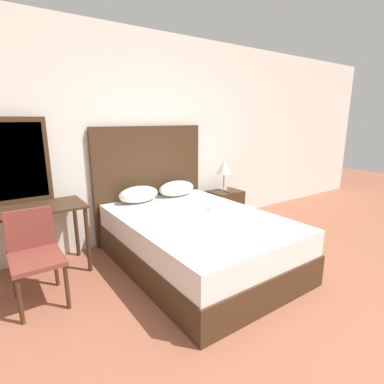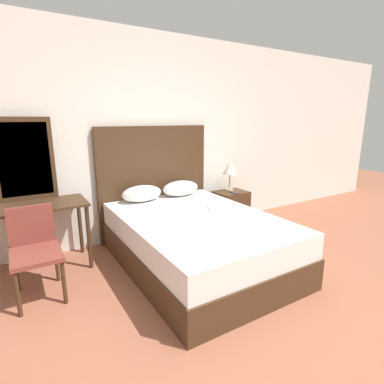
% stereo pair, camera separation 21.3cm
% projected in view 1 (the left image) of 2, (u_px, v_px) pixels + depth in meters
% --- Properties ---
extents(ground_plane, '(16.00, 16.00, 0.00)m').
position_uv_depth(ground_plane, '(335.00, 349.00, 2.15)').
color(ground_plane, '#9E5B42').
extents(wall_back, '(10.00, 0.06, 2.70)m').
position_uv_depth(wall_back, '(149.00, 139.00, 4.04)').
color(wall_back, white).
rests_on(wall_back, ground_plane).
extents(bed, '(1.50, 2.14, 0.58)m').
position_uv_depth(bed, '(198.00, 241.00, 3.34)').
color(bed, '#422B19').
rests_on(bed, ground_plane).
extents(headboard, '(1.58, 0.05, 1.52)m').
position_uv_depth(headboard, '(151.00, 183.00, 4.09)').
color(headboard, '#422B19').
rests_on(headboard, ground_plane).
extents(pillow_left, '(0.52, 0.29, 0.21)m').
position_uv_depth(pillow_left, '(139.00, 194.00, 3.78)').
color(pillow_left, white).
rests_on(pillow_left, bed).
extents(pillow_right, '(0.52, 0.29, 0.21)m').
position_uv_depth(pillow_right, '(177.00, 188.00, 4.10)').
color(pillow_right, white).
rests_on(pillow_right, bed).
extents(phone_on_bed, '(0.12, 0.17, 0.01)m').
position_uv_depth(phone_on_bed, '(210.00, 208.00, 3.54)').
color(phone_on_bed, '#B7B7BC').
rests_on(phone_on_bed, bed).
extents(nightstand, '(0.47, 0.36, 0.54)m').
position_uv_depth(nightstand, '(225.00, 208.00, 4.61)').
color(nightstand, '#422B19').
rests_on(nightstand, ground_plane).
extents(table_lamp, '(0.22, 0.22, 0.45)m').
position_uv_depth(table_lamp, '(224.00, 168.00, 4.53)').
color(table_lamp, tan).
rests_on(table_lamp, nightstand).
extents(phone_on_nightstand, '(0.09, 0.16, 0.01)m').
position_uv_depth(phone_on_nightstand, '(229.00, 192.00, 4.46)').
color(phone_on_nightstand, '#232328').
rests_on(phone_on_nightstand, nightstand).
extents(vanity_desk, '(1.08, 0.54, 0.74)m').
position_uv_depth(vanity_desk, '(29.00, 219.00, 3.02)').
color(vanity_desk, '#422B19').
rests_on(vanity_desk, ground_plane).
extents(vanity_mirror, '(0.59, 0.03, 0.89)m').
position_uv_depth(vanity_mirror, '(18.00, 161.00, 3.08)').
color(vanity_mirror, '#422B19').
rests_on(vanity_mirror, vanity_desk).
extents(chair, '(0.42, 0.51, 0.82)m').
position_uv_depth(chair, '(34.00, 251.00, 2.65)').
color(chair, brown).
rests_on(chair, ground_plane).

